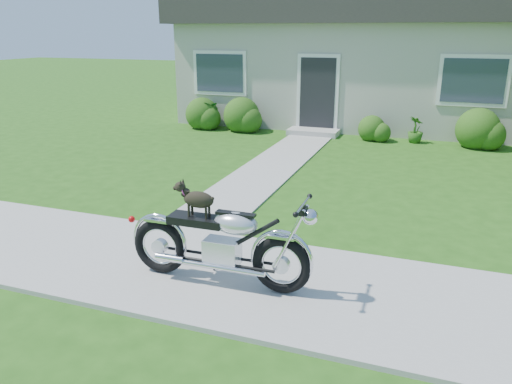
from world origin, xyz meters
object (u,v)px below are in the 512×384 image
house (387,52)px  potted_plant_right (416,130)px  potted_plant_left (209,115)px  motorcycle_with_dog (221,242)px

house → potted_plant_right: (1.25, -3.44, -1.81)m
potted_plant_left → house: bearing=36.3°
potted_plant_right → house: bearing=109.9°
house → potted_plant_right: bearing=-70.1°
house → potted_plant_left: size_ratio=15.58×
potted_plant_left → potted_plant_right: bearing=0.0°
house → potted_plant_left: 6.08m
potted_plant_right → motorcycle_with_dog: (-1.64, -8.81, 0.20)m
house → motorcycle_with_dog: size_ratio=5.67×
house → motorcycle_with_dog: house is taller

